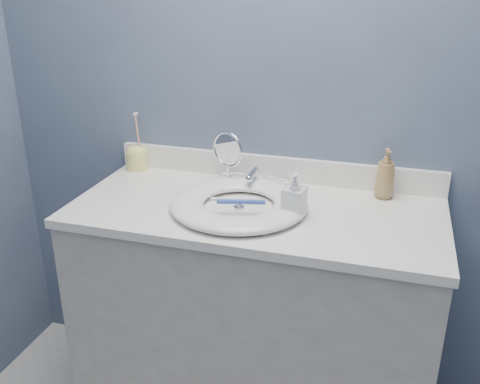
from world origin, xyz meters
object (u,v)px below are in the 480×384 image
at_px(soap_bottle_clear, 294,196).
at_px(toothbrush_holder, 137,157).
at_px(soap_bottle_amber, 386,174).
at_px(makeup_mirror, 228,156).

bearing_deg(soap_bottle_clear, toothbrush_holder, 166.75).
distance_m(soap_bottle_amber, soap_bottle_clear, 0.36).
relative_size(soap_bottle_amber, soap_bottle_clear, 1.17).
height_order(soap_bottle_amber, soap_bottle_clear, soap_bottle_amber).
relative_size(makeup_mirror, soap_bottle_clear, 1.35).
distance_m(makeup_mirror, toothbrush_holder, 0.40).
xyz_separation_m(soap_bottle_clear, toothbrush_holder, (-0.67, 0.26, -0.02)).
height_order(makeup_mirror, toothbrush_holder, toothbrush_holder).
relative_size(makeup_mirror, toothbrush_holder, 0.88).
relative_size(soap_bottle_clear, toothbrush_holder, 0.65).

